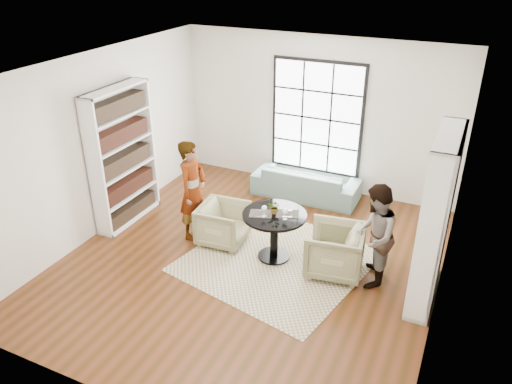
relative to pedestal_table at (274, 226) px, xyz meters
The scene contains 16 objects.
ground 0.68m from the pedestal_table, 140.26° to the right, with size 6.00×6.00×0.00m, color #5B2B15.
room_shell 0.80m from the pedestal_table, 133.32° to the left, with size 6.00×6.01×6.00m.
rug 0.58m from the pedestal_table, 37.62° to the right, with size 2.55×2.55×0.01m, color beige.
pedestal_table is the anchor object (origin of this frame).
sofa 2.24m from the pedestal_table, 96.77° to the left, with size 2.04×0.80×0.60m, color gray.
armchair_left 0.96m from the pedestal_table, behind, with size 0.73×0.76×0.69m, color tan.
armchair_right 0.98m from the pedestal_table, ahead, with size 0.81×0.83×0.76m, color tan.
person_left 1.51m from the pedestal_table, behind, with size 0.62×0.41×1.69m, color gray.
person_right 1.53m from the pedestal_table, ahead, with size 0.75×0.59×1.55m, color gray.
placemat_left 0.30m from the pedestal_table, 155.08° to the right, with size 0.34×0.26×0.01m, color #292523.
placemat_right 0.29m from the pedestal_table, 23.97° to the left, with size 0.34×0.26×0.01m, color #292523.
cutlery_left 0.31m from the pedestal_table, 155.08° to the right, with size 0.14×0.22×0.01m, color silver, non-canonical shape.
cutlery_right 0.30m from the pedestal_table, 23.97° to the left, with size 0.14×0.22×0.01m, color silver, non-canonical shape.
wine_glass_left 0.39m from the pedestal_table, 128.50° to the right, with size 0.08×0.08×0.18m.
wine_glass_right 0.41m from the pedestal_table, 22.34° to the right, with size 0.08×0.08×0.18m.
flower_centerpiece 0.32m from the pedestal_table, 105.32° to the left, with size 0.19×0.17×0.21m, color gray.
Camera 1 is at (2.81, -5.87, 4.49)m, focal length 35.00 mm.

